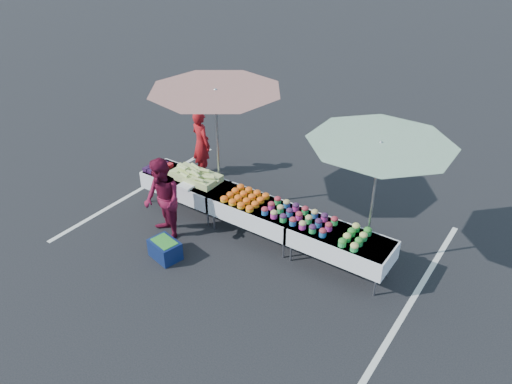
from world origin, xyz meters
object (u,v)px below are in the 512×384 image
Objects in this scene: table_left at (186,184)px; table_right at (340,242)px; umbrella_left at (216,101)px; storage_bin at (165,249)px; table_center at (256,210)px; customer at (162,200)px; vendor at (201,144)px; umbrella_right at (379,154)px.

table_right is at bearing 0.00° from table_left.
storage_bin is (0.22, -1.93, -2.23)m from umbrella_left.
customer is (-1.43, -1.04, 0.26)m from table_center.
vendor reaches higher than table_right.
umbrella_right is 4.97× the size of storage_bin.
umbrella_left is 2.96m from storage_bin.
table_left is at bearing 180.00° from table_center.
table_right is (1.80, 0.00, 0.00)m from table_center.
vendor is at bearing 143.39° from umbrella_left.
umbrella_left reaches higher than table_left.
umbrella_right is at bearing 10.62° from table_center.
table_center is 0.59× the size of umbrella_right.
table_center is 1.80m from table_right.
table_left is 1.53m from vendor.
table_right is 0.59× the size of umbrella_right.
vendor is (-0.69, 1.35, 0.22)m from table_left.
customer reaches higher than table_center.
vendor is 2.62m from customer.
umbrella_right is at bearing -174.25° from vendor.
storage_bin is at bearing -148.24° from umbrella_right.
storage_bin is (-3.12, -1.93, -2.05)m from umbrella_right.
table_right is 1.10× the size of customer.
table_left is 2.92× the size of storage_bin.
umbrella_right is (2.13, 0.40, 1.66)m from table_center.
umbrella_right reaches higher than customer.
table_right is at bearing 40.85° from storage_bin.
table_left is 1.97m from umbrella_left.
customer is 0.54× the size of umbrella_left.
table_center is 0.60× the size of umbrella_left.
umbrella_right is (0.33, 0.40, 1.66)m from table_right.
umbrella_right is at bearing -0.00° from umbrella_left.
umbrella_right reaches higher than table_right.
table_center is 2.24m from umbrella_left.
table_center is at bearing 60.70° from customer.
umbrella_left is at bearing 161.72° from table_center.
umbrella_left is 0.98× the size of umbrella_right.
table_right is 4.51m from vendor.
table_center is at bearing 0.00° from table_left.
customer is at bearing -157.95° from umbrella_right.
umbrella_left is (1.28, -0.95, 1.62)m from vendor.
table_right is at bearing 42.52° from customer.
vendor is at bearing 151.52° from table_center.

